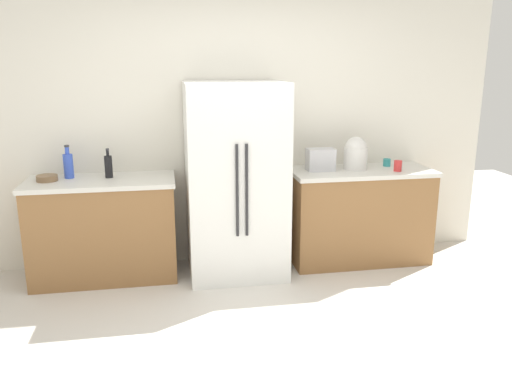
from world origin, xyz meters
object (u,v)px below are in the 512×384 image
Objects in this scene: refrigerator at (236,181)px; bottle_b at (68,165)px; bottle_a at (108,166)px; cup_b at (387,162)px; bowl_a at (47,178)px; toaster at (320,160)px; rice_cooker at (356,153)px; cup_a at (398,166)px.

bottle_b is (-1.44, 0.18, 0.16)m from refrigerator.
bottle_b reaches higher than bottle_a.
cup_b is at bearing -0.01° from bottle_b.
bowl_a is at bearing 176.45° from refrigerator.
rice_cooker is at bearing 0.65° from toaster.
cup_b is at bearing 12.19° from rice_cooker.
bottle_b is 2.90× the size of cup_a.
refrigerator reaches higher than cup_b.
bottle_b is at bearing 175.43° from cup_a.
bowl_a is (-3.12, -0.08, -0.01)m from cup_b.
cup_b is (0.70, 0.08, -0.07)m from toaster.
rice_cooker is at bearing -1.70° from bottle_b.
bottle_b reaches higher than cup_b.
toaster is 3.48× the size of cup_b.
bottle_a is 2.57× the size of cup_a.
cup_a is 1.38× the size of cup_b.
bottle_b is at bearing 178.30° from rice_cooker.
toaster is at bearing 7.16° from refrigerator.
bottle_b is at bearing 173.54° from bottle_a.
refrigerator reaches higher than bottle_b.
cup_a is at bearing -24.01° from rice_cooker.
cup_b is at bearing 6.59° from toaster.
bottle_b is 3.99× the size of cup_b.
rice_cooker reaches higher than bottle_a.
cup_b is (0.35, 0.08, -0.11)m from rice_cooker.
bottle_b reaches higher than bowl_a.
cup_b is at bearing 6.90° from refrigerator.
rice_cooker is 4.22× the size of cup_b.
bowl_a is at bearing -179.88° from rice_cooker.
cup_a is (0.36, -0.16, -0.10)m from rice_cooker.
bowl_a is at bearing -178.49° from cup_b.
bowl_a is at bearing -153.81° from bottle_b.
bottle_a is (-1.91, 0.04, -0.00)m from toaster.
refrigerator is 0.83m from toaster.
cup_a is at bearing -12.50° from toaster.
toaster reaches higher than bowl_a.
rice_cooker is 3.07× the size of cup_a.
bottle_a is at bearing 179.02° from rice_cooker.
toaster is 0.35m from rice_cooker.
bottle_a is at bearing 178.73° from toaster.
toaster is at bearing 167.50° from cup_a.
bottle_a is 2.61m from cup_b.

